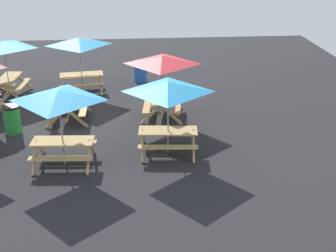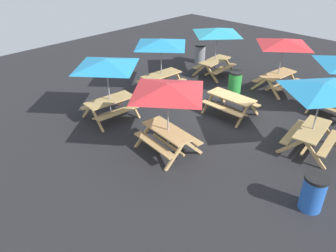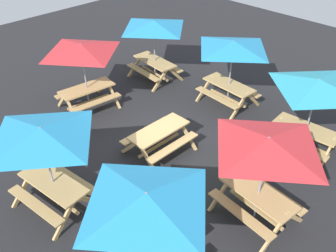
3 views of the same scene
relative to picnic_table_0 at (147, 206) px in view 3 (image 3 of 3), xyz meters
name	(u,v)px [view 3 (image 3 of 3)]	position (x,y,z in m)	size (l,w,h in m)	color
ground_plane	(160,148)	(2.84, -3.04, -1.99)	(26.71, 26.71, 0.00)	#232326
picnic_table_0	(147,206)	(0.00, 0.00, 0.00)	(2.16, 2.16, 2.34)	tan
picnic_table_1	(154,29)	(6.14, -5.93, 0.00)	(2.17, 2.17, 2.34)	tan
picnic_table_2	(82,53)	(6.18, -2.88, 0.00)	(2.22, 2.22, 2.34)	tan
picnic_table_3	(43,139)	(2.98, 0.29, 0.00)	(2.23, 2.23, 2.34)	tan
picnic_table_4	(233,50)	(3.00, -6.42, 0.00)	(2.14, 2.14, 2.34)	tan
picnic_table_5	(317,90)	(-0.12, -5.89, 0.00)	(2.13, 2.13, 2.34)	tan
picnic_table_6	(267,149)	(-0.59, -2.80, 0.00)	(2.20, 2.20, 2.34)	tan
picnic_table_7	(159,135)	(2.75, -2.91, -1.43)	(1.53, 1.80, 0.81)	tan
trash_bin_green	(232,149)	(0.98, -3.95, -1.49)	(0.59, 0.59, 0.98)	green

